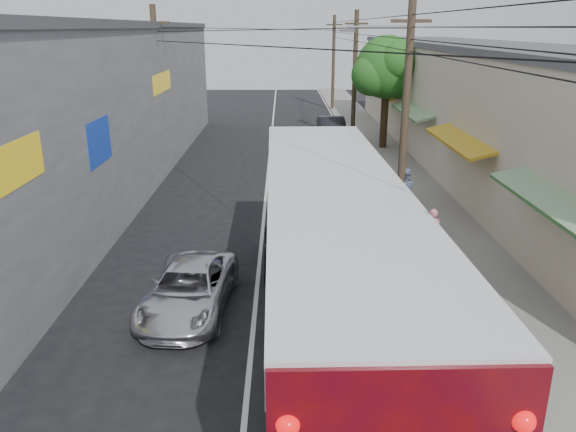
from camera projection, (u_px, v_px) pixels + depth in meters
name	position (u px, v px, depth m)	size (l,w,h in m)	color
sidewalk	(397.00, 172.00, 28.26)	(3.00, 80.00, 0.12)	slate
building_right	(479.00, 105.00, 29.21)	(7.09, 40.00, 6.25)	beige
building_left	(76.00, 106.00, 25.06)	(7.20, 36.00, 7.25)	gray
utility_poles	(331.00, 89.00, 27.23)	(11.80, 45.28, 8.00)	#473828
street_tree	(388.00, 69.00, 32.49)	(4.40, 4.00, 6.60)	#3F2B19
coach_bus	(332.00, 261.00, 12.53)	(3.34, 13.72, 3.94)	white
jeepney	(189.00, 289.00, 14.42)	(2.02, 4.38, 1.22)	silver
parked_suv	(370.00, 199.00, 21.37)	(2.23, 5.49, 1.59)	#97969E
parked_car_mid	(347.00, 138.00, 33.73)	(1.57, 3.89, 1.33)	#242429
parked_car_far	(332.00, 129.00, 36.12)	(1.61, 4.62, 1.52)	black
pedestrian_near	(432.00, 232.00, 17.56)	(0.57, 0.37, 1.56)	pink
pedestrian_far	(404.00, 191.00, 21.51)	(0.88, 0.68, 1.80)	#7D92B6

